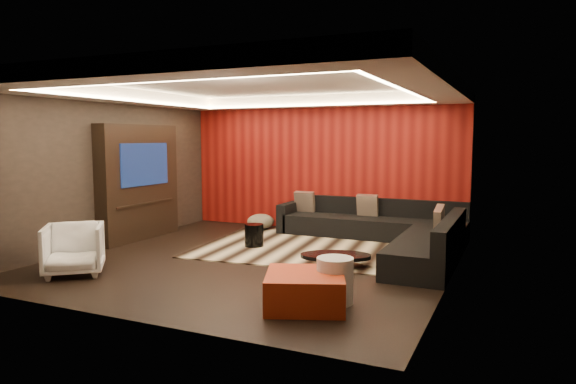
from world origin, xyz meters
The scene contains 26 objects.
floor centered at (0.00, 0.00, -0.01)m, with size 6.00×6.00×0.02m, color black.
ceiling centered at (0.00, 0.00, 2.81)m, with size 6.00×6.00×0.02m, color silver.
wall_back centered at (0.00, 3.01, 1.40)m, with size 6.00×0.02×2.80m, color black.
wall_left centered at (-3.01, 0.00, 1.40)m, with size 0.02×6.00×2.80m, color black.
wall_right centered at (3.01, 0.00, 1.40)m, with size 0.02×6.00×2.80m, color black.
red_feature_wall centered at (0.00, 2.97, 1.40)m, with size 5.98×0.05×2.78m, color #6B0C0A.
soffit_back centered at (0.00, 2.70, 2.69)m, with size 6.00×0.60×0.22m, color silver.
soffit_front centered at (0.00, -2.70, 2.69)m, with size 6.00×0.60×0.22m, color silver.
soffit_left centered at (-2.70, 0.00, 2.69)m, with size 0.60×4.80×0.22m, color silver.
soffit_right centered at (2.70, 0.00, 2.69)m, with size 0.60×4.80×0.22m, color silver.
cove_back centered at (0.00, 2.36, 2.60)m, with size 4.80×0.08×0.04m, color #FFD899.
cove_front centered at (0.00, -2.36, 2.60)m, with size 4.80×0.08×0.04m, color #FFD899.
cove_left centered at (-2.36, 0.00, 2.60)m, with size 0.08×4.80×0.04m, color #FFD899.
cove_right centered at (2.36, 0.00, 2.60)m, with size 0.08×4.80×0.04m, color #FFD899.
tv_surround centered at (-2.85, 0.60, 1.10)m, with size 0.30×2.00×2.20m, color black.
tv_screen centered at (-2.69, 0.60, 1.45)m, with size 0.04×1.30×0.80m, color black.
tv_shelf centered at (-2.69, 0.60, 0.70)m, with size 0.04×1.60×0.04m, color black.
rug centered at (0.57, 1.20, 0.01)m, with size 4.00×3.00×0.02m, color #C9B993.
coffee_table centered at (1.33, 0.08, 0.11)m, with size 1.07×1.07×0.18m, color black.
drum_stool centered at (-0.47, 0.83, 0.22)m, with size 0.34×0.34×0.40m, color black.
striped_pouf centered at (-1.18, 2.45, 0.18)m, with size 0.57×0.57×0.31m, color beige.
white_side_table centered at (1.88, -1.54, 0.27)m, with size 0.44×0.44×0.54m, color silver.
orange_ottoman centered at (1.61, -1.80, 0.20)m, with size 0.89×0.89×0.40m, color #A13414.
armchair centered at (-1.94, -1.86, 0.36)m, with size 0.78×0.80×0.73m, color silver.
sectional_sofa centered at (1.73, 1.86, 0.26)m, with size 3.65×3.50×0.75m.
throw_pillows centered at (1.15, 2.27, 0.62)m, with size 3.20×1.72×0.50m.
Camera 1 is at (3.81, -7.15, 1.94)m, focal length 32.00 mm.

